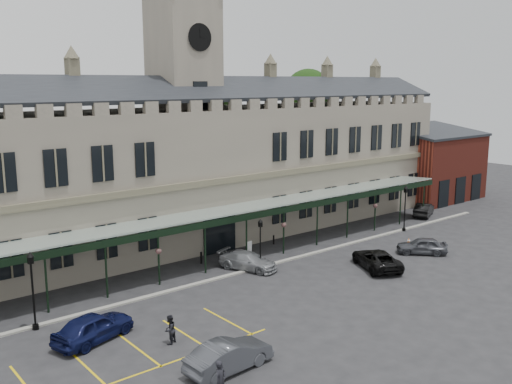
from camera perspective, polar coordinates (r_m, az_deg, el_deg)
ground at (r=41.27m, az=5.35°, el=-9.45°), size 140.00×140.00×0.00m
station_building at (r=51.82m, az=-6.95°, el=2.12°), size 60.00×10.36×17.30m
clock_tower at (r=51.30m, az=-7.18°, el=9.48°), size 5.60×5.60×24.80m
canopy at (r=45.88m, az=-1.16°, el=-4.14°), size 50.00×4.10×4.30m
brick_annex at (r=74.11m, az=17.23°, el=2.56°), size 12.40×8.36×9.23m
kerb at (r=45.09m, az=0.41°, el=-7.52°), size 60.00×0.40×0.12m
parking_markings at (r=32.48m, az=-11.24°, el=-15.50°), size 16.00×6.00×0.01m
tree_behind_mid at (r=63.22m, az=-5.36°, el=9.52°), size 6.00×6.00×16.00m
tree_behind_right at (r=73.36m, az=5.21°, el=9.71°), size 6.00×6.00×16.00m
lamp_post_left at (r=35.93m, az=-21.47°, el=-8.54°), size 0.45×0.45×4.78m
lamp_post_mid at (r=43.85m, az=0.43°, el=-4.83°), size 0.39×0.39×4.10m
lamp_post_right at (r=57.13m, az=14.69°, el=-1.19°), size 0.43×0.43×4.53m
traffic_cone at (r=52.99m, az=15.02°, el=-4.80°), size 0.39×0.39×0.62m
sign_board at (r=48.42m, az=-0.71°, el=-5.62°), size 0.65×0.14×1.11m
bollard_left at (r=46.24m, az=-5.51°, el=-6.56°), size 0.17×0.17×0.96m
bollard_right at (r=51.37m, az=1.78°, el=-4.80°), size 0.15×0.15×0.82m
car_left_a at (r=34.13m, az=-15.95°, el=-12.84°), size 5.22×3.31×1.65m
car_left_b at (r=29.92m, az=-2.70°, el=-16.03°), size 4.87×1.95×1.57m
car_taxi at (r=44.57m, az=-0.81°, el=-6.90°), size 3.62×5.14×1.38m
car_van at (r=45.79m, az=11.94°, el=-6.59°), size 4.57×5.85×1.48m
car_right_a at (r=50.45m, az=16.25°, el=-5.19°), size 4.07×4.17×1.42m
car_right_b at (r=64.50m, az=16.43°, el=-1.70°), size 4.64×3.25×1.45m
person_a at (r=27.46m, az=-3.58°, el=-18.28°), size 0.81×0.68×1.91m
person_b at (r=32.88m, az=-8.64°, el=-13.45°), size 1.01×0.93×1.68m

